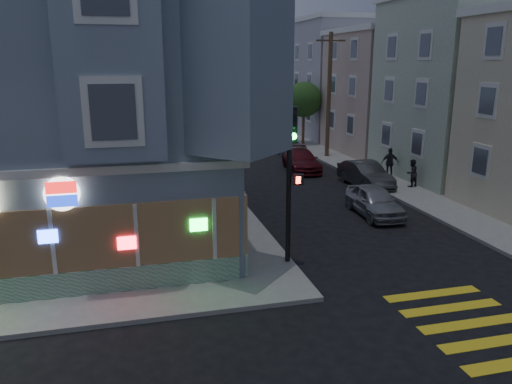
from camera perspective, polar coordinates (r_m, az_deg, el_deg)
name	(u,v)px	position (r m, az deg, el deg)	size (l,w,h in m)	color
ground	(242,351)	(13.20, -1.62, -17.72)	(120.00, 120.00, 0.00)	black
sidewalk_ne	(461,153)	(42.92, 22.37, 4.17)	(24.00, 42.00, 0.15)	gray
corner_building	(35,94)	(22.20, -23.95, 10.20)	(14.60, 14.60, 11.40)	slate
row_house_b	(492,90)	(34.71, 25.36, 10.53)	(12.00, 8.60, 10.50)	#A0AF98
row_house_c	(412,93)	(42.11, 17.45, 10.71)	(12.00, 8.60, 9.00)	#B89E8E
row_house_d	(362,80)	(49.97, 12.06, 12.43)	(12.00, 8.60, 10.50)	#AAA2B2
utility_pole	(329,94)	(37.81, 8.34, 11.06)	(2.20, 0.30, 9.00)	#4C3826
street_tree_near	(304,100)	(43.52, 5.50, 10.46)	(3.00, 3.00, 5.30)	#4C3826
street_tree_far	(277,94)	(51.11, 2.44, 11.13)	(3.00, 3.00, 5.30)	#4C3826
pedestrian_a	(412,173)	(29.71, 17.37, 2.08)	(0.77, 0.60, 1.58)	black
pedestrian_b	(390,163)	(31.80, 15.05, 3.25)	(1.06, 0.44, 1.81)	#24222A
parked_car_a	(374,201)	(24.20, 13.37, -0.98)	(1.67, 4.16, 1.42)	#97999E
parked_car_b	(365,174)	(29.62, 12.39, 1.97)	(1.56, 4.46, 1.47)	#333537
parked_car_c	(301,160)	(33.51, 5.22, 3.63)	(1.94, 4.77, 1.38)	maroon
parked_car_d	(289,146)	(39.87, 3.74, 5.30)	(2.01, 4.37, 1.21)	#ABB2B7
traffic_signal	(291,159)	(16.89, 4.03, 3.77)	(0.70, 0.62, 5.53)	black
fire_hydrant	(371,176)	(30.29, 13.04, 1.81)	(0.42, 0.24, 0.72)	silver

